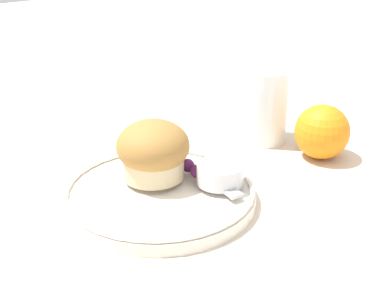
# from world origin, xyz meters

# --- Properties ---
(ground_plane) EXTENTS (3.00, 3.00, 0.00)m
(ground_plane) POSITION_xyz_m (0.00, 0.00, 0.00)
(ground_plane) COLOR beige
(plate) EXTENTS (0.22, 0.22, 0.02)m
(plate) POSITION_xyz_m (-0.01, 0.00, 0.01)
(plate) COLOR silver
(plate) RESTS_ON ground_plane
(muffin) EXTENTS (0.08, 0.08, 0.07)m
(muffin) POSITION_xyz_m (-0.03, 0.01, 0.05)
(muffin) COLOR beige
(muffin) RESTS_ON plate
(cream_ramekin) EXTENTS (0.05, 0.05, 0.02)m
(cream_ramekin) POSITION_xyz_m (0.02, 0.06, 0.03)
(cream_ramekin) COLOR silver
(cream_ramekin) RESTS_ON plate
(berry_pair) EXTENTS (0.03, 0.02, 0.02)m
(berry_pair) POSITION_xyz_m (-0.01, 0.05, 0.03)
(berry_pair) COLOR #4C194C
(berry_pair) RESTS_ON plate
(butter_knife) EXTENTS (0.17, 0.03, 0.00)m
(butter_knife) POSITION_xyz_m (-0.02, 0.06, 0.02)
(butter_knife) COLOR #B7B7BC
(butter_knife) RESTS_ON plate
(orange_fruit) EXTENTS (0.07, 0.07, 0.07)m
(orange_fruit) POSITION_xyz_m (0.02, 0.24, 0.04)
(orange_fruit) COLOR orange
(orange_fruit) RESTS_ON ground_plane
(juice_glass) EXTENTS (0.07, 0.07, 0.10)m
(juice_glass) POSITION_xyz_m (-0.07, 0.22, 0.05)
(juice_glass) COLOR silver
(juice_glass) RESTS_ON ground_plane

